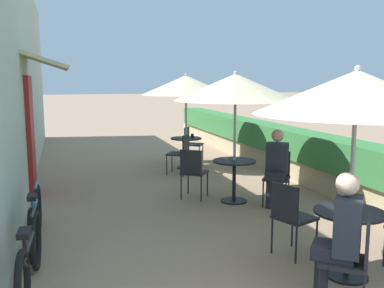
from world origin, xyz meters
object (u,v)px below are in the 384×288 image
at_px(cafe_chair_near_back, 353,256).
at_px(seated_patron_mid_right, 277,164).
at_px(coffee_cup_near, 349,209).
at_px(cafe_chair_far_left, 191,142).
at_px(seated_patron_near_back, 341,235).
at_px(patio_table_mid, 234,173).
at_px(patio_umbrella_near, 357,93).
at_px(cafe_chair_mid_right, 277,173).
at_px(patio_table_far, 186,147).
at_px(cafe_chair_far_right, 181,151).
at_px(cafe_chair_near_right, 291,213).
at_px(coffee_cup_far, 192,136).
at_px(patio_table_near, 349,231).
at_px(bicycle_leaning, 30,260).
at_px(patio_umbrella_far, 186,85).
at_px(bicycle_second, 35,219).
at_px(cafe_chair_mid_left, 193,169).
at_px(patio_umbrella_mid, 235,87).

height_order(cafe_chair_near_back, seated_patron_mid_right, seated_patron_mid_right).
relative_size(coffee_cup_near, cafe_chair_far_left, 0.10).
height_order(seated_patron_near_back, patio_table_mid, seated_patron_near_back).
bearing_deg(patio_umbrella_near, cafe_chair_mid_right, 77.70).
bearing_deg(patio_table_far, cafe_chair_far_right, -116.03).
relative_size(patio_umbrella_near, cafe_chair_mid_right, 2.50).
distance_m(coffee_cup_near, patio_table_mid, 2.97).
relative_size(cafe_chair_near_right, cafe_chair_mid_right, 1.00).
bearing_deg(cafe_chair_far_right, patio_table_mid, -140.19).
bearing_deg(cafe_chair_far_right, cafe_chair_far_left, 6.23).
distance_m(seated_patron_mid_right, coffee_cup_far, 3.36).
xyz_separation_m(seated_patron_near_back, cafe_chair_far_left, (0.75, 6.94, -0.17)).
relative_size(patio_table_near, patio_table_far, 1.00).
bearing_deg(cafe_chair_far_left, patio_umbrella_near, 29.88).
distance_m(cafe_chair_near_back, seated_patron_mid_right, 3.19).
bearing_deg(bicycle_leaning, cafe_chair_far_left, 62.49).
xyz_separation_m(cafe_chair_near_back, coffee_cup_far, (0.50, 6.39, 0.23)).
bearing_deg(cafe_chair_far_left, patio_umbrella_far, 6.23).
bearing_deg(patio_table_far, seated_patron_near_back, -93.98).
bearing_deg(bicycle_leaning, patio_table_near, -8.08).
bearing_deg(cafe_chair_near_back, coffee_cup_near, 7.50).
xyz_separation_m(patio_table_mid, cafe_chair_mid_right, (0.61, -0.35, 0.02)).
height_order(seated_patron_mid_right, bicycle_second, seated_patron_mid_right).
bearing_deg(cafe_chair_near_right, bicycle_second, -132.93).
bearing_deg(cafe_chair_mid_left, patio_table_near, -42.41).
bearing_deg(bicycle_leaning, patio_table_mid, 39.78).
bearing_deg(patio_umbrella_far, cafe_chair_near_back, -93.18).
distance_m(cafe_chair_near_right, cafe_chair_near_back, 1.22).
height_order(cafe_chair_near_back, patio_umbrella_mid, patio_umbrella_mid).
distance_m(seated_patron_near_back, bicycle_leaning, 2.87).
xyz_separation_m(cafe_chair_far_left, cafe_chair_far_right, (-0.62, -1.27, 0.00)).
height_order(cafe_chair_far_right, coffee_cup_far, cafe_chair_far_right).
bearing_deg(patio_table_near, bicycle_second, 149.37).
height_order(patio_umbrella_near, cafe_chair_near_right, patio_umbrella_near).
xyz_separation_m(cafe_chair_mid_left, patio_umbrella_far, (0.62, 2.54, 1.39)).
bearing_deg(patio_table_mid, patio_umbrella_near, -88.98).
xyz_separation_m(seated_patron_mid_right, bicycle_second, (-3.62, -0.62, -0.35)).
bearing_deg(patio_table_near, patio_umbrella_near, 180.00).
distance_m(seated_patron_near_back, bicycle_second, 3.57).
xyz_separation_m(seated_patron_near_back, seated_patron_mid_right, (0.97, 2.98, 0.00)).
xyz_separation_m(patio_table_near, patio_umbrella_near, (-0.00, 0.00, 1.41)).
bearing_deg(coffee_cup_near, seated_patron_mid_right, 77.85).
height_order(seated_patron_near_back, patio_umbrella_far, patio_umbrella_far).
distance_m(coffee_cup_near, cafe_chair_mid_right, 2.69).
xyz_separation_m(seated_patron_near_back, bicycle_leaning, (-2.63, 1.09, -0.35)).
height_order(patio_umbrella_near, bicycle_leaning, patio_umbrella_near).
xyz_separation_m(coffee_cup_near, bicycle_leaning, (-3.07, 0.63, -0.41)).
distance_m(patio_table_near, cafe_chair_near_back, 0.70).
bearing_deg(cafe_chair_near_right, patio_umbrella_far, 157.49).
bearing_deg(cafe_chair_mid_left, bicycle_leaning, -96.33).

